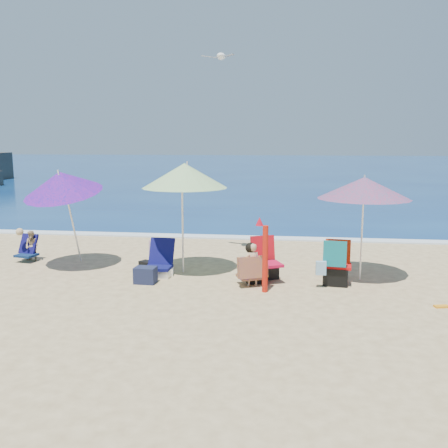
# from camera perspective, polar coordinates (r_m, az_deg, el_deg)

# --- Properties ---
(ground) EXTENTS (120.00, 120.00, 0.00)m
(ground) POSITION_cam_1_polar(r_m,az_deg,el_deg) (9.17, 1.09, -7.88)
(ground) COLOR #D8BC84
(ground) RESTS_ON ground
(sea) EXTENTS (120.00, 80.00, 0.12)m
(sea) POSITION_cam_1_polar(r_m,az_deg,el_deg) (53.77, 6.26, 6.57)
(sea) COLOR navy
(sea) RESTS_ON ground
(foam) EXTENTS (120.00, 0.50, 0.04)m
(foam) POSITION_cam_1_polar(r_m,az_deg,el_deg) (14.09, 3.31, -1.59)
(foam) COLOR white
(foam) RESTS_ON ground
(umbrella_turquoise) EXTENTS (2.17, 2.17, 2.08)m
(umbrella_turquoise) POSITION_cam_1_polar(r_m,az_deg,el_deg) (10.09, 15.86, 4.01)
(umbrella_turquoise) COLOR white
(umbrella_turquoise) RESTS_ON ground
(umbrella_striped) EXTENTS (1.97, 1.97, 2.34)m
(umbrella_striped) POSITION_cam_1_polar(r_m,az_deg,el_deg) (10.18, -4.56, 5.58)
(umbrella_striped) COLOR silver
(umbrella_striped) RESTS_ON ground
(umbrella_blue) EXTENTS (2.05, 2.10, 2.28)m
(umbrella_blue) POSITION_cam_1_polar(r_m,az_deg,el_deg) (11.09, -18.23, 4.55)
(umbrella_blue) COLOR silver
(umbrella_blue) RESTS_ON ground
(furled_umbrella) EXTENTS (0.28, 0.32, 1.37)m
(furled_umbrella) POSITION_cam_1_polar(r_m,az_deg,el_deg) (9.06, 4.64, -3.20)
(furled_umbrella) COLOR red
(furled_umbrella) RESTS_ON ground
(chair_navy) EXTENTS (0.55, 0.68, 0.74)m
(chair_navy) POSITION_cam_1_polar(r_m,az_deg,el_deg) (10.33, -7.47, -4.82)
(chair_navy) COLOR #0D104B
(chair_navy) RESTS_ON ground
(chair_rainbow) EXTENTS (0.63, 0.70, 0.66)m
(chair_rainbow) POSITION_cam_1_polar(r_m,az_deg,el_deg) (10.47, -7.35, -4.73)
(chair_rainbow) COLOR #E4505B
(chair_rainbow) RESTS_ON ground
(camp_chair_left) EXTENTS (0.70, 0.95, 0.87)m
(camp_chair_left) POSITION_cam_1_polar(r_m,az_deg,el_deg) (10.03, 4.71, -4.82)
(camp_chair_left) COLOR #BC0D33
(camp_chair_left) RESTS_ON ground
(camp_chair_right) EXTENTS (0.72, 0.65, 0.89)m
(camp_chair_right) POSITION_cam_1_polar(r_m,az_deg,el_deg) (9.79, 12.72, -5.01)
(camp_chair_right) COLOR red
(camp_chair_right) RESTS_ON ground
(person_center) EXTENTS (0.65, 0.62, 0.84)m
(person_center) POSITION_cam_1_polar(r_m,az_deg,el_deg) (9.45, 3.24, -4.78)
(person_center) COLOR tan
(person_center) RESTS_ON ground
(person_left) EXTENTS (0.54, 0.57, 0.78)m
(person_left) POSITION_cam_1_polar(r_m,az_deg,el_deg) (12.27, -21.42, -2.34)
(person_left) COLOR tan
(person_left) RESTS_ON ground
(bag_navy_a) EXTENTS (0.43, 0.32, 0.32)m
(bag_navy_a) POSITION_cam_1_polar(r_m,az_deg,el_deg) (9.82, -9.04, -5.84)
(bag_navy_a) COLOR #1C213D
(bag_navy_a) RESTS_ON ground
(bag_black_a) EXTENTS (0.36, 0.33, 0.21)m
(bag_black_a) POSITION_cam_1_polar(r_m,az_deg,el_deg) (10.72, -8.90, -4.81)
(bag_black_a) COLOR black
(bag_black_a) RESTS_ON ground
(bag_black_b) EXTENTS (0.34, 0.28, 0.23)m
(bag_black_b) POSITION_cam_1_polar(r_m,az_deg,el_deg) (9.70, 3.52, -6.20)
(bag_black_b) COLOR black
(bag_black_b) RESTS_ON ground
(orange_item) EXTENTS (0.26, 0.16, 0.03)m
(orange_item) POSITION_cam_1_polar(r_m,az_deg,el_deg) (9.13, 23.79, -8.69)
(orange_item) COLOR orange
(orange_item) RESTS_ON ground
(seagull) EXTENTS (0.77, 0.50, 0.15)m
(seagull) POSITION_cam_1_polar(r_m,az_deg,el_deg) (11.63, -0.38, 18.76)
(seagull) COLOR white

